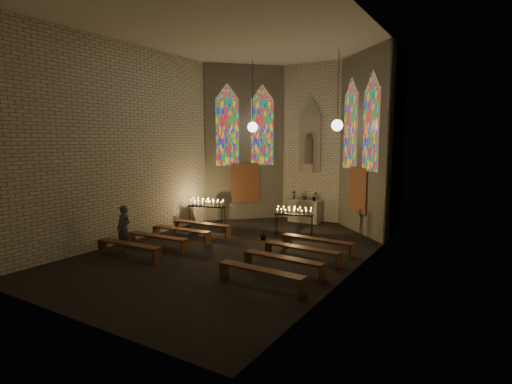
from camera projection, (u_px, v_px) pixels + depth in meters
The scene contains 18 objects.
floor at pixel (236, 250), 13.27m from camera, with size 12.00×12.00×0.00m, color black.
room at pixel (284, 138), 15.64m from camera, with size 8.22×12.43×7.00m.
altar at pixel (305, 211), 17.82m from camera, with size 1.40×0.60×1.00m, color #ADA48D.
flower_vase_left at pixel (294, 195), 17.96m from camera, with size 0.20×0.14×0.38m, color #4C723F.
flower_vase_center at pixel (305, 195), 17.72m from camera, with size 0.36×0.32×0.40m, color #4C723F.
flower_vase_right at pixel (315, 196), 17.41m from camera, with size 0.22×0.18×0.40m, color #4C723F.
aisle_flower_pot at pixel (263, 234), 14.61m from camera, with size 0.24×0.24×0.43m, color #4C723F.
votive_stand_left at pixel (207, 204), 16.61m from camera, with size 1.62×0.71×1.16m.
votive_stand_right at pixel (294, 212), 15.13m from camera, with size 1.49×0.71×1.07m.
pew_left_0 at pixel (202, 225), 15.44m from camera, with size 2.43×0.46×0.46m.
pew_right_0 at pixel (317, 241), 12.97m from camera, with size 2.43×0.46×0.46m.
pew_left_1 at pixel (181, 231), 14.42m from camera, with size 2.43×0.46×0.46m.
pew_right_1 at pixel (302, 250), 11.96m from camera, with size 2.43×0.46×0.46m.
pew_left_2 at pixel (157, 238), 13.41m from camera, with size 2.43×0.46×0.46m.
pew_right_2 at pixel (283, 260), 10.94m from camera, with size 2.43×0.46×0.46m.
pew_left_3 at pixel (129, 246), 12.39m from camera, with size 2.43×0.46×0.46m.
pew_right_3 at pixel (261, 272), 9.92m from camera, with size 2.43×0.46×0.46m.
visitor at pixel (124, 229), 12.95m from camera, with size 0.57×0.37×1.56m, color #504F5A.
Camera 1 is at (7.27, -10.68, 3.64)m, focal length 28.00 mm.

